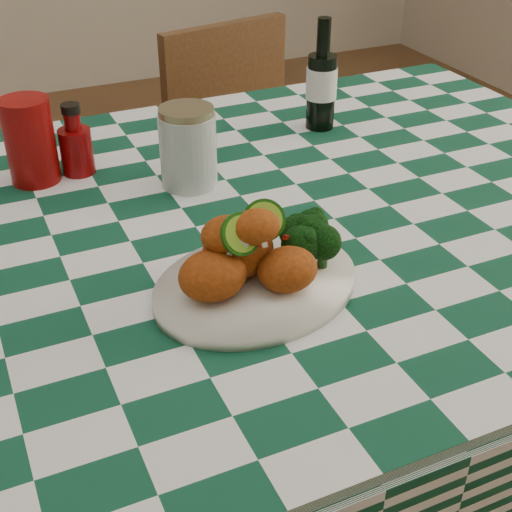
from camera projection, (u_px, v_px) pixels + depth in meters
name	position (u px, v px, depth m)	size (l,w,h in m)	color
dining_table	(205.00, 414.00, 1.29)	(1.66, 1.06, 0.79)	#0F432B
plate	(256.00, 286.00, 0.94)	(0.29, 0.22, 0.02)	silver
fried_chicken_pile	(253.00, 246.00, 0.90)	(0.16, 0.12, 0.11)	#A73F10
broccoli_side	(302.00, 241.00, 0.95)	(0.09, 0.09, 0.07)	black
red_tumbler	(30.00, 141.00, 1.18)	(0.08, 0.08, 0.14)	#7A0706
ketchup_bottle	(75.00, 139.00, 1.21)	(0.06, 0.06, 0.12)	#6E0506
mason_jar	(188.00, 147.00, 1.17)	(0.09, 0.09, 0.14)	#B2BCBA
beer_bottle	(322.00, 74.00, 1.36)	(0.06, 0.06, 0.21)	black
wooden_chair_right	(262.00, 190.00, 1.99)	(0.38, 0.40, 0.84)	#472814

